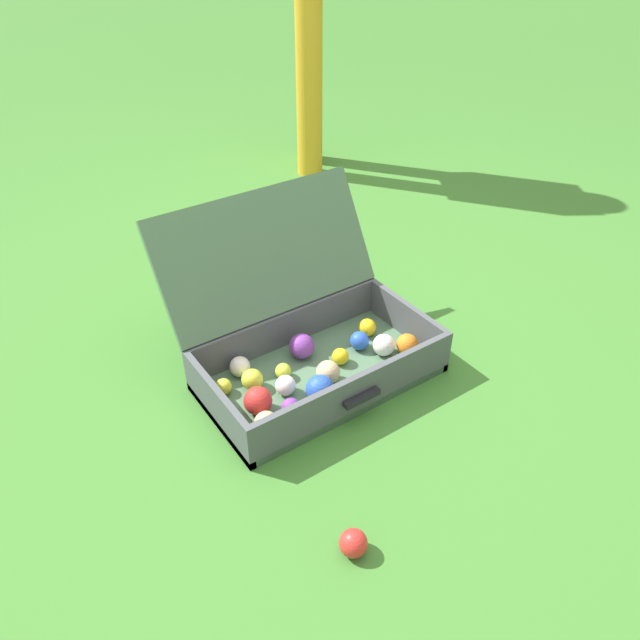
# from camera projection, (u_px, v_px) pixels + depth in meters

# --- Properties ---
(ground_plane) EXTENTS (16.00, 16.00, 0.00)m
(ground_plane) POSITION_uv_depth(u_px,v_px,m) (317.00, 363.00, 1.81)
(ground_plane) COLOR #3D7A2D
(open_suitcase) EXTENTS (0.66, 0.57, 0.45)m
(open_suitcase) POSITION_uv_depth(u_px,v_px,m) (305.00, 341.00, 1.73)
(open_suitcase) COLOR #4C7051
(open_suitcase) RESTS_ON ground
(stray_ball_on_grass) EXTENTS (0.06, 0.06, 0.06)m
(stray_ball_on_grass) POSITION_uv_depth(u_px,v_px,m) (353.00, 543.00, 1.29)
(stray_ball_on_grass) COLOR red
(stray_ball_on_grass) RESTS_ON ground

